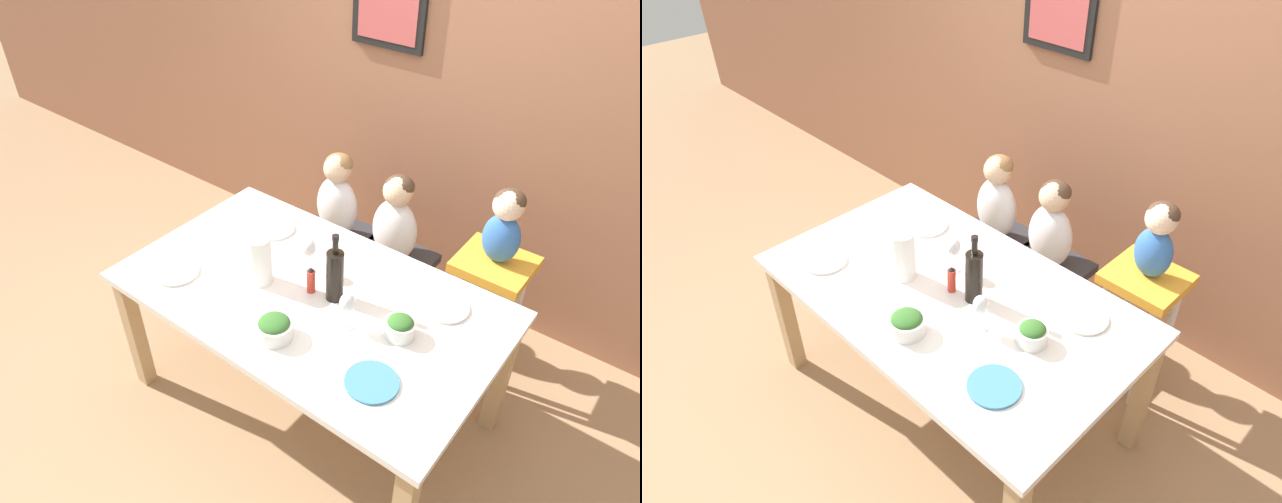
% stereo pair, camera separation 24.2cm
% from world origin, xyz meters
% --- Properties ---
extents(ground_plane, '(14.00, 14.00, 0.00)m').
position_xyz_m(ground_plane, '(0.00, 0.00, 0.00)').
color(ground_plane, '#9E7A56').
extents(wall_back, '(10.00, 0.09, 2.70)m').
position_xyz_m(wall_back, '(-0.00, 1.22, 1.35)').
color(wall_back, '#8E5B42').
rests_on(wall_back, ground_plane).
extents(dining_table, '(1.66, 0.98, 0.73)m').
position_xyz_m(dining_table, '(0.00, 0.00, 0.65)').
color(dining_table, white).
rests_on(dining_table, ground_plane).
extents(chair_far_left, '(0.41, 0.39, 0.46)m').
position_xyz_m(chair_far_left, '(-0.41, 0.75, 0.38)').
color(chair_far_left, silver).
rests_on(chair_far_left, ground_plane).
extents(chair_far_center, '(0.41, 0.39, 0.46)m').
position_xyz_m(chair_far_center, '(-0.03, 0.75, 0.38)').
color(chair_far_center, silver).
rests_on(chair_far_center, ground_plane).
extents(chair_right_highchair, '(0.35, 0.33, 0.71)m').
position_xyz_m(chair_right_highchair, '(0.53, 0.75, 0.55)').
color(chair_right_highchair, silver).
rests_on(chair_right_highchair, ground_plane).
extents(person_child_left, '(0.26, 0.17, 0.50)m').
position_xyz_m(person_child_left, '(-0.41, 0.75, 0.71)').
color(person_child_left, silver).
rests_on(person_child_left, chair_far_left).
extents(person_child_center, '(0.26, 0.17, 0.50)m').
position_xyz_m(person_child_center, '(-0.03, 0.75, 0.71)').
color(person_child_center, silver).
rests_on(person_child_center, chair_far_center).
extents(person_baby_right, '(0.18, 0.15, 0.38)m').
position_xyz_m(person_baby_right, '(0.53, 0.75, 0.93)').
color(person_baby_right, '#3366B2').
rests_on(person_baby_right, chair_right_highchair).
extents(wine_bottle, '(0.08, 0.08, 0.33)m').
position_xyz_m(wine_bottle, '(0.11, 0.04, 0.86)').
color(wine_bottle, black).
rests_on(wine_bottle, dining_table).
extents(paper_towel_roll, '(0.11, 0.11, 0.23)m').
position_xyz_m(paper_towel_roll, '(-0.22, -0.07, 0.85)').
color(paper_towel_roll, white).
rests_on(paper_towel_roll, dining_table).
extents(wine_glass_near, '(0.06, 0.06, 0.17)m').
position_xyz_m(wine_glass_near, '(0.25, -0.07, 0.86)').
color(wine_glass_near, white).
rests_on(wine_glass_near, dining_table).
extents(wine_glass_far, '(0.06, 0.06, 0.17)m').
position_xyz_m(wine_glass_far, '(-0.10, 0.12, 0.86)').
color(wine_glass_far, white).
rests_on(wine_glass_far, dining_table).
extents(salad_bowl_large, '(0.15, 0.15, 0.10)m').
position_xyz_m(salad_bowl_large, '(0.06, -0.29, 0.78)').
color(salad_bowl_large, white).
rests_on(salad_bowl_large, dining_table).
extents(salad_bowl_small, '(0.12, 0.12, 0.10)m').
position_xyz_m(salad_bowl_small, '(0.44, 0.02, 0.78)').
color(salad_bowl_small, white).
rests_on(salad_bowl_small, dining_table).
extents(dinner_plate_front_left, '(0.20, 0.20, 0.01)m').
position_xyz_m(dinner_plate_front_left, '(-0.56, -0.27, 0.74)').
color(dinner_plate_front_left, silver).
rests_on(dinner_plate_front_left, dining_table).
extents(dinner_plate_back_left, '(0.20, 0.20, 0.01)m').
position_xyz_m(dinner_plate_back_left, '(-0.44, 0.26, 0.74)').
color(dinner_plate_back_left, silver).
rests_on(dinner_plate_back_left, dining_table).
extents(dinner_plate_back_right, '(0.20, 0.20, 0.01)m').
position_xyz_m(dinner_plate_back_right, '(0.51, 0.27, 0.74)').
color(dinner_plate_back_right, silver).
rests_on(dinner_plate_back_right, dining_table).
extents(dinner_plate_front_right, '(0.20, 0.20, 0.01)m').
position_xyz_m(dinner_plate_front_right, '(0.49, -0.25, 0.74)').
color(dinner_plate_front_right, teal).
rests_on(dinner_plate_front_right, dining_table).
extents(condiment_bottle_hot_sauce, '(0.04, 0.04, 0.13)m').
position_xyz_m(condiment_bottle_hot_sauce, '(-0.00, 0.01, 0.80)').
color(condiment_bottle_hot_sauce, red).
rests_on(condiment_bottle_hot_sauce, dining_table).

